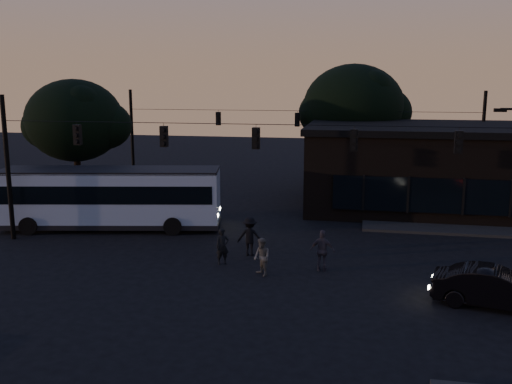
% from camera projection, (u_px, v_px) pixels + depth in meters
% --- Properties ---
extents(ground, '(120.00, 120.00, 0.00)m').
position_uv_depth(ground, '(238.00, 281.00, 23.70)').
color(ground, black).
rests_on(ground, ground).
extents(sidewalk_far_right, '(14.00, 10.00, 0.15)m').
position_uv_depth(sidewalk_far_right, '(479.00, 215.00, 34.94)').
color(sidewalk_far_right, black).
rests_on(sidewalk_far_right, ground).
extents(sidewalk_far_left, '(14.00, 10.00, 0.15)m').
position_uv_depth(sidewalk_far_left, '(87.00, 199.00, 39.79)').
color(sidewalk_far_left, black).
rests_on(sidewalk_far_left, ground).
extents(building, '(15.40, 10.41, 5.40)m').
position_uv_depth(building, '(427.00, 167.00, 36.89)').
color(building, black).
rests_on(building, ground).
extents(tree_behind, '(7.60, 7.60, 9.43)m').
position_uv_depth(tree_behind, '(353.00, 107.00, 42.96)').
color(tree_behind, black).
rests_on(tree_behind, ground).
extents(tree_left, '(6.40, 6.40, 8.30)m').
position_uv_depth(tree_left, '(75.00, 121.00, 37.76)').
color(tree_left, black).
rests_on(tree_left, ground).
extents(signal_rig_near, '(26.24, 0.30, 7.50)m').
position_uv_depth(signal_rig_near, '(256.00, 162.00, 26.70)').
color(signal_rig_near, black).
rests_on(signal_rig_near, ground).
extents(signal_rig_far, '(26.24, 0.30, 7.50)m').
position_uv_depth(signal_rig_far, '(297.00, 135.00, 42.16)').
color(signal_rig_far, black).
rests_on(signal_rig_far, ground).
extents(bus, '(12.37, 4.96, 3.40)m').
position_uv_depth(bus, '(111.00, 195.00, 31.68)').
color(bus, '#8B9BB2').
rests_on(bus, ground).
extents(car, '(4.66, 2.46, 1.46)m').
position_uv_depth(car, '(495.00, 288.00, 20.83)').
color(car, black).
rests_on(car, ground).
extents(pedestrian_a, '(0.72, 0.65, 1.66)m').
position_uv_depth(pedestrian_a, '(222.00, 246.00, 25.71)').
color(pedestrian_a, black).
rests_on(pedestrian_a, ground).
extents(pedestrian_b, '(0.98, 1.00, 1.63)m').
position_uv_depth(pedestrian_b, '(262.00, 257.00, 24.22)').
color(pedestrian_b, '#4E4C47').
rests_on(pedestrian_b, ground).
extents(pedestrian_c, '(1.13, 0.59, 1.84)m').
position_uv_depth(pedestrian_c, '(323.00, 251.00, 24.78)').
color(pedestrian_c, '#302C36').
rests_on(pedestrian_c, ground).
extents(pedestrian_d, '(1.25, 0.77, 1.86)m').
position_uv_depth(pedestrian_d, '(250.00, 236.00, 27.00)').
color(pedestrian_d, black).
rests_on(pedestrian_d, ground).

